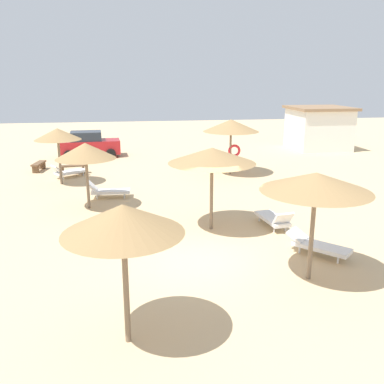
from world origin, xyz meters
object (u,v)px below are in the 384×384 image
beach_cabana (318,128)px  bench_0 (39,165)px  parasol_5 (123,220)px  lounger_0 (317,245)px  lounger_3 (108,191)px  parasol_2 (58,134)px  parasol_3 (85,151)px  lounger_2 (69,172)px  parasol_1 (231,126)px  parasol_0 (316,182)px  bench_1 (73,168)px  parasol_4 (212,156)px  lounger_1 (211,164)px  lounger_4 (274,219)px  parked_car (89,145)px

beach_cabana → bench_0: bearing=-165.9°
parasol_5 → lounger_0: parasol_5 is taller
lounger_3 → bench_0: bearing=123.7°
beach_cabana → parasol_2: bearing=-154.8°
parasol_3 → parasol_5: bearing=-80.7°
parasol_5 → lounger_2: parasol_5 is taller
parasol_1 → parasol_3: parasol_1 is taller
parasol_0 → parasol_3: bearing=130.9°
lounger_2 → bench_1: lounger_2 is taller
parasol_4 → lounger_1: size_ratio=1.55×
lounger_0 → lounger_4: lounger_4 is taller
parasol_5 → bench_1: (-2.94, 16.04, -2.30)m
beach_cabana → lounger_2: bearing=-158.7°
parasol_3 → parasol_1: bearing=35.7°
parasol_0 → lounger_3: parasol_0 is taller
parasol_3 → parasol_5: size_ratio=0.92×
parasol_2 → parasol_5: size_ratio=0.96×
parasol_4 → parked_car: (-5.43, 14.93, -1.83)m
lounger_4 → parasol_2: bearing=137.9°
lounger_3 → lounger_2: bearing=117.5°
bench_0 → parked_car: 4.81m
parked_car → parasol_1: bearing=-38.6°
lounger_0 → lounger_3: (-6.56, 7.35, 0.01)m
parasol_5 → parked_car: size_ratio=0.72×
parasol_2 → lounger_2: size_ratio=1.49×
lounger_2 → bench_0: size_ratio=1.22×
parasol_1 → beach_cabana: size_ratio=0.70×
parked_car → bench_1: bearing=-95.4°
parasol_1 → parasol_2: (-8.97, -0.93, -0.15)m
parasol_5 → lounger_4: parasol_5 is taller
parasol_2 → parasol_5: parasol_5 is taller
lounger_3 → bench_1: (-2.10, 5.18, 0.02)m
bench_0 → parasol_4: bearing=-53.8°
parasol_4 → lounger_0: (2.75, -2.70, -2.34)m
parasol_5 → lounger_1: (4.91, 15.92, -2.34)m
lounger_0 → lounger_3: lounger_3 is taller
parasol_1 → parked_car: 10.62m
parasol_3 → parked_car: 11.88m
lounger_2 → beach_cabana: bearing=21.3°
lounger_0 → lounger_4: (-0.48, 2.51, 0.01)m
parasol_5 → beach_cabana: 26.14m
parasol_1 → parasol_4: parasol_1 is taller
beach_cabana → parasol_4: bearing=-125.6°
lounger_3 → parked_car: parked_car is taller
parasol_1 → parasol_3: (-7.26, -5.22, -0.29)m
parasol_5 → parked_car: 21.37m
parasol_3 → lounger_1: size_ratio=1.39×
parasol_2 → bench_1: 3.21m
parasol_4 → lounger_0: bearing=-44.4°
parasol_2 → bench_0: bearing=117.1°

